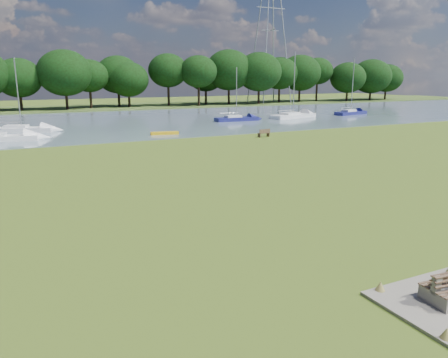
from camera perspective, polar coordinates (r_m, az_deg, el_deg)
name	(u,v)px	position (r m, az deg, el deg)	size (l,w,h in m)	color
ground	(234,192)	(25.08, 1.35, -1.72)	(220.00, 220.00, 0.00)	olive
river	(98,123)	(64.79, -16.17, 7.06)	(220.00, 40.00, 0.10)	slate
far_bank	(70,109)	(94.37, -19.48, 8.64)	(220.00, 20.00, 0.40)	#4C6626
riverbank_bench	(264,133)	(47.82, 5.25, 6.00)	(1.49, 0.62, 0.89)	brown
kayak	(165,133)	(49.86, -7.77, 5.96)	(3.14, 0.73, 0.31)	#E9B112
pylon	(271,6)	(108.87, 6.14, 21.51)	(7.64, 5.36, 35.39)	#9CA0A8
tree_line	(114,74)	(91.59, -14.19, 13.14)	(159.39, 9.50, 11.50)	black
sailboat_2	(21,128)	(56.91, -25.02, 6.07)	(7.37, 4.27, 8.53)	white
sailboat_4	(293,115)	(70.09, 8.95, 8.31)	(8.81, 4.39, 10.00)	white
sailboat_5	(236,118)	(64.44, 1.56, 8.03)	(6.49, 2.04, 7.63)	navy
sailboat_6	(351,112)	(77.94, 16.21, 8.46)	(6.71, 2.95, 9.48)	navy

